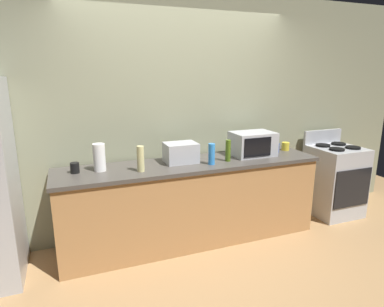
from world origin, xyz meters
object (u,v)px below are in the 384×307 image
object	(u,v)px
microwave	(253,144)
paper_towel_roll	(99,157)
mug_yellow	(285,146)
toaster_oven	(181,153)
stove_range	(334,180)
mug_blue	(276,148)
bottle_vinegar	(141,159)
bottle_olive_oil	(228,151)
bottle_spray_cleaner	(212,154)
mug_black	(75,168)

from	to	relation	value
microwave	paper_towel_roll	distance (m)	1.71
microwave	mug_yellow	distance (m)	0.52
toaster_oven	paper_towel_roll	distance (m)	0.84
stove_range	mug_blue	size ratio (longest dim) A/B	9.89
bottle_vinegar	paper_towel_roll	bearing A→B (deg)	155.66
toaster_oven	bottle_olive_oil	xyz separation A→B (m)	(0.49, -0.14, 0.01)
mug_yellow	bottle_spray_cleaner	bearing A→B (deg)	-167.29
paper_towel_roll	bottle_spray_cleaner	bearing A→B (deg)	-9.53
stove_range	bottle_spray_cleaner	xyz separation A→B (m)	(-1.83, -0.14, 0.55)
bottle_spray_cleaner	mug_yellow	xyz separation A→B (m)	(1.11, 0.25, -0.06)
mug_yellow	bottle_olive_oil	bearing A→B (deg)	-167.55
paper_towel_roll	mug_blue	bearing A→B (deg)	0.58
microwave	bottle_olive_oil	bearing A→B (deg)	-161.18
paper_towel_roll	bottle_spray_cleaner	distance (m)	1.13
stove_range	mug_yellow	xyz separation A→B (m)	(-0.72, 0.11, 0.49)
mug_yellow	microwave	bearing A→B (deg)	-172.57
bottle_vinegar	mug_blue	distance (m)	1.70
microwave	bottle_spray_cleaner	xyz separation A→B (m)	(-0.60, -0.18, -0.02)
toaster_oven	bottle_olive_oil	size ratio (longest dim) A/B	1.46
paper_towel_roll	stove_range	bearing A→B (deg)	-0.98
mug_black	microwave	bearing A→B (deg)	-0.43
bottle_spray_cleaner	mug_blue	xyz separation A→B (m)	(0.94, 0.21, -0.06)
stove_range	bottle_spray_cleaner	size ratio (longest dim) A/B	4.87
microwave	mug_black	distance (m)	1.95
mug_black	bottle_vinegar	bearing A→B (deg)	-16.62
microwave	bottle_olive_oil	world-z (taller)	microwave
bottle_spray_cleaner	mug_blue	bearing A→B (deg)	12.38
paper_towel_roll	mug_yellow	world-z (taller)	paper_towel_roll
microwave	toaster_oven	bearing A→B (deg)	179.20
toaster_oven	bottle_vinegar	size ratio (longest dim) A/B	1.35
mug_yellow	bottle_vinegar	bearing A→B (deg)	-172.90
stove_range	bottle_olive_oil	world-z (taller)	bottle_olive_oil
mug_black	mug_yellow	bearing A→B (deg)	1.21
bottle_spray_cleaner	mug_black	world-z (taller)	bottle_spray_cleaner
mug_yellow	mug_blue	world-z (taller)	mug_blue
microwave	bottle_olive_oil	size ratio (longest dim) A/B	2.06
bottle_olive_oil	mug_yellow	xyz separation A→B (m)	(0.89, 0.20, -0.07)
mug_blue	paper_towel_roll	bearing A→B (deg)	-179.42
mug_yellow	mug_black	size ratio (longest dim) A/B	0.97
bottle_spray_cleaner	mug_black	distance (m)	1.36
stove_range	mug_blue	distance (m)	1.02
mug_black	paper_towel_roll	bearing A→B (deg)	-3.04
stove_range	microwave	distance (m)	1.36
toaster_oven	mug_yellow	xyz separation A→B (m)	(1.38, 0.05, -0.06)
paper_towel_roll	microwave	bearing A→B (deg)	-0.07
stove_range	microwave	size ratio (longest dim) A/B	2.25
toaster_oven	bottle_vinegar	distance (m)	0.50
bottle_spray_cleaner	paper_towel_roll	bearing A→B (deg)	170.47
stove_range	bottle_spray_cleaner	world-z (taller)	bottle_spray_cleaner
paper_towel_roll	bottle_spray_cleaner	world-z (taller)	paper_towel_roll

